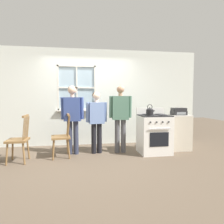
{
  "coord_description": "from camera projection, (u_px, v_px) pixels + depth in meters",
  "views": [
    {
      "loc": [
        -0.23,
        -4.32,
        1.34
      ],
      "look_at": [
        0.51,
        0.32,
        1.0
      ],
      "focal_mm": 32.0,
      "sensor_mm": 36.0,
      "label": 1
    }
  ],
  "objects": [
    {
      "name": "person_elderly_left",
      "position": [
        73.0,
        113.0,
        4.69
      ],
      "size": [
        0.54,
        0.26,
        1.62
      ],
      "rotation": [
        0.0,
        0.0,
        -0.13
      ],
      "color": "#2D3347",
      "rests_on": "ground_plane"
    },
    {
      "name": "wall_back",
      "position": [
        89.0,
        98.0,
        5.68
      ],
      "size": [
        6.4,
        0.16,
        2.7
      ],
      "color": "silver",
      "rests_on": "ground_plane"
    },
    {
      "name": "side_counter",
      "position": [
        178.0,
        132.0,
        5.15
      ],
      "size": [
        0.55,
        0.5,
        0.9
      ],
      "color": "beige",
      "rests_on": "ground_plane"
    },
    {
      "name": "person_teen_center",
      "position": [
        96.0,
        117.0,
        4.77
      ],
      "size": [
        0.52,
        0.25,
        1.47
      ],
      "rotation": [
        0.0,
        0.0,
        0.13
      ],
      "color": "black",
      "rests_on": "ground_plane"
    },
    {
      "name": "kettle",
      "position": [
        150.0,
        111.0,
        4.62
      ],
      "size": [
        0.21,
        0.17,
        0.25
      ],
      "color": "black",
      "rests_on": "stove"
    },
    {
      "name": "ground_plane",
      "position": [
        92.0,
        159.0,
        4.39
      ],
      "size": [
        16.0,
        16.0,
        0.0
      ],
      "primitive_type": "plane",
      "color": "brown"
    },
    {
      "name": "potted_plant",
      "position": [
        69.0,
        107.0,
        5.52
      ],
      "size": [
        0.14,
        0.14,
        0.33
      ],
      "color": "#42474C",
      "rests_on": "wall_back"
    },
    {
      "name": "stove",
      "position": [
        154.0,
        134.0,
        4.82
      ],
      "size": [
        0.72,
        0.68,
        1.08
      ],
      "color": "white",
      "rests_on": "ground_plane"
    },
    {
      "name": "person_adult_right",
      "position": [
        120.0,
        113.0,
        4.83
      ],
      "size": [
        0.55,
        0.24,
        1.63
      ],
      "rotation": [
        0.0,
        0.0,
        -0.08
      ],
      "color": "#4C4C51",
      "rests_on": "ground_plane"
    },
    {
      "name": "chair_near_wall",
      "position": [
        19.0,
        140.0,
        4.13
      ],
      "size": [
        0.41,
        0.42,
        0.98
      ],
      "rotation": [
        0.0,
        0.0,
        -1.57
      ],
      "color": "olive",
      "rests_on": "ground_plane"
    },
    {
      "name": "chair_by_window",
      "position": [
        62.0,
        137.0,
        4.47
      ],
      "size": [
        0.46,
        0.47,
        0.98
      ],
      "rotation": [
        0.0,
        0.0,
        -1.43
      ],
      "color": "olive",
      "rests_on": "ground_plane"
    },
    {
      "name": "stereo",
      "position": [
        179.0,
        111.0,
        5.09
      ],
      "size": [
        0.34,
        0.29,
        0.18
      ],
      "color": "#232326",
      "rests_on": "side_counter"
    }
  ]
}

